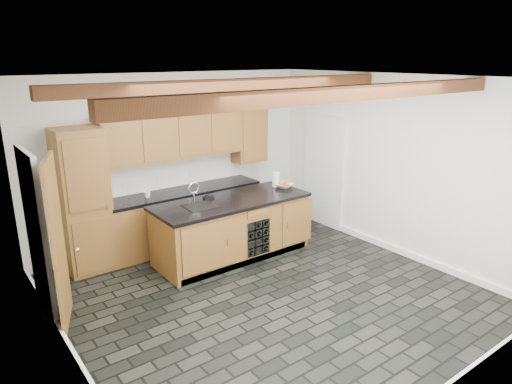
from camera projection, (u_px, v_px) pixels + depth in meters
ground at (268, 293)px, 6.09m from camera, size 5.00×5.00×0.00m
room_shell at (239, 176)px, 6.01m from camera, size 5.01×5.00×5.00m
back_cabinetry at (164, 190)px, 7.31m from camera, size 3.65×0.62×2.20m
island at (233, 228)px, 7.12m from camera, size 2.48×0.96×0.93m
faucet at (199, 204)px, 6.69m from camera, size 0.45×0.40×0.34m
kitchen_scale at (208, 197)px, 7.05m from camera, size 0.17×0.11×0.05m
fruit_bowl at (284, 186)px, 7.62m from camera, size 0.35×0.35×0.07m
fruit_cluster at (284, 183)px, 7.61m from camera, size 0.16×0.17×0.07m
paper_towel at (276, 179)px, 7.67m from camera, size 0.13×0.13×0.24m
mug at (147, 195)px, 7.08m from camera, size 0.14×0.14×0.10m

